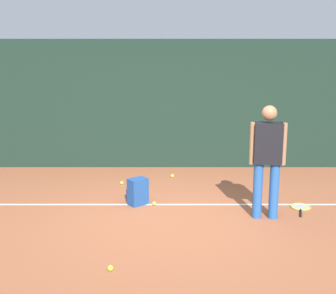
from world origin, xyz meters
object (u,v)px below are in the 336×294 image
object	(u,v)px
tennis_ball_far_left	(121,183)
tennis_ball_mid_court	(110,268)
backpack	(137,192)
tennis_player	(267,155)
tennis_racket	(300,207)
tennis_ball_by_fence	(172,176)
tennis_ball_near_player	(154,204)

from	to	relation	value
tennis_ball_far_left	tennis_ball_mid_court	bearing A→B (deg)	-86.45
backpack	tennis_ball_far_left	world-z (taller)	backpack
tennis_player	backpack	distance (m)	2.18
tennis_racket	backpack	xyz separation A→B (m)	(-2.62, 0.19, 0.20)
tennis_racket	tennis_player	bearing A→B (deg)	138.13
tennis_ball_by_fence	tennis_racket	bearing A→B (deg)	-40.89
tennis_ball_near_player	tennis_ball_far_left	bearing A→B (deg)	119.11
tennis_ball_by_fence	tennis_ball_near_player	bearing A→B (deg)	-100.70
tennis_player	tennis_ball_far_left	size ratio (longest dim) A/B	25.76
tennis_racket	tennis_ball_near_player	size ratio (longest dim) A/B	9.66
backpack	tennis_ball_by_fence	distance (m)	1.69
tennis_player	tennis_ball_far_left	xyz separation A→B (m)	(-2.33, 1.69, -0.93)
tennis_racket	tennis_ball_by_fence	xyz separation A→B (m)	(-2.04, 1.76, 0.02)
tennis_ball_by_fence	tennis_ball_far_left	xyz separation A→B (m)	(-0.95, -0.48, 0.00)
backpack	tennis_ball_far_left	size ratio (longest dim) A/B	6.67
tennis_player	backpack	world-z (taller)	tennis_player
tennis_player	tennis_ball_mid_court	distance (m)	2.85
tennis_racket	tennis_ball_far_left	world-z (taller)	tennis_ball_far_left
tennis_ball_far_left	backpack	bearing A→B (deg)	-71.40
backpack	tennis_ball_mid_court	bearing A→B (deg)	47.34
tennis_player	tennis_ball_near_player	size ratio (longest dim) A/B	25.76
tennis_racket	tennis_ball_by_fence	distance (m)	2.69
tennis_ball_by_fence	tennis_ball_mid_court	world-z (taller)	same
tennis_ball_mid_court	tennis_ball_far_left	distance (m)	3.37
tennis_racket	tennis_ball_far_left	bearing A→B (deg)	83.17
tennis_player	tennis_ball_by_fence	distance (m)	2.74
tennis_ball_near_player	tennis_ball_far_left	xyz separation A→B (m)	(-0.65, 1.16, 0.00)
tennis_ball_near_player	tennis_ball_far_left	size ratio (longest dim) A/B	1.00
tennis_player	tennis_ball_by_fence	bearing A→B (deg)	-51.89
tennis_ball_near_player	tennis_ball_mid_court	distance (m)	2.24
tennis_ball_near_player	tennis_ball_mid_court	bearing A→B (deg)	-101.22
tennis_player	tennis_ball_far_left	bearing A→B (deg)	-30.17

